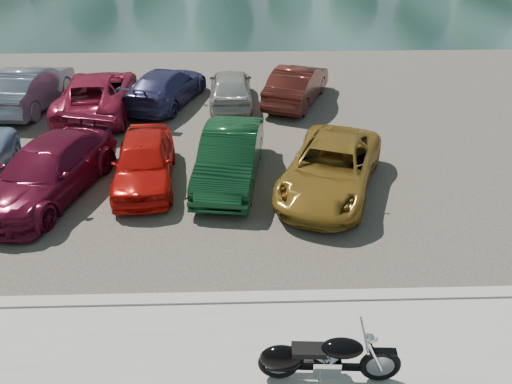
# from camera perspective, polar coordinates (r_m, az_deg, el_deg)

# --- Properties ---
(kerb) EXTENTS (60.00, 0.30, 0.14)m
(kerb) POSITION_cam_1_polar(r_m,az_deg,el_deg) (10.20, 3.06, -12.03)
(kerb) COLOR #9D9B94
(kerb) RESTS_ON ground
(parking_lot) EXTENTS (60.00, 18.00, 0.04)m
(parking_lot) POSITION_cam_1_polar(r_m,az_deg,el_deg) (17.86, 0.87, 8.00)
(parking_lot) COLOR #3C3830
(parking_lot) RESTS_ON ground
(motorcycle) EXTENTS (2.33, 0.75, 1.05)m
(motorcycle) POSITION_cam_1_polar(r_m,az_deg,el_deg) (8.56, 6.89, -18.37)
(motorcycle) COLOR black
(motorcycle) RESTS_ON promenade
(car_3) EXTENTS (3.19, 5.20, 1.41)m
(car_3) POSITION_cam_1_polar(r_m,az_deg,el_deg) (14.22, -22.65, 2.27)
(car_3) COLOR maroon
(car_3) RESTS_ON parking_lot
(car_4) EXTENTS (1.90, 4.04, 1.34)m
(car_4) POSITION_cam_1_polar(r_m,az_deg,el_deg) (14.03, -12.69, 3.49)
(car_4) COLOR red
(car_4) RESTS_ON parking_lot
(car_5) EXTENTS (2.05, 4.51, 1.43)m
(car_5) POSITION_cam_1_polar(r_m,az_deg,el_deg) (13.84, -3.01, 4.09)
(car_5) COLOR #0F381B
(car_5) RESTS_ON parking_lot
(car_6) EXTENTS (3.75, 5.24, 1.33)m
(car_6) POSITION_cam_1_polar(r_m,az_deg,el_deg) (13.48, 8.53, 2.73)
(car_6) COLOR olive
(car_6) RESTS_ON parking_lot
(car_9) EXTENTS (2.09, 4.76, 1.52)m
(car_9) POSITION_cam_1_polar(r_m,az_deg,el_deg) (20.70, -24.40, 10.85)
(car_9) COLOR slate
(car_9) RESTS_ON parking_lot
(car_10) EXTENTS (2.72, 5.36, 1.45)m
(car_10) POSITION_cam_1_polar(r_m,az_deg,el_deg) (19.31, -17.72, 10.71)
(car_10) COLOR maroon
(car_10) RESTS_ON parking_lot
(car_11) EXTENTS (3.14, 4.90, 1.32)m
(car_11) POSITION_cam_1_polar(r_m,az_deg,el_deg) (19.58, -10.22, 11.76)
(car_11) COLOR navy
(car_11) RESTS_ON parking_lot
(car_12) EXTENTS (1.66, 3.96, 1.34)m
(car_12) POSITION_cam_1_polar(r_m,az_deg,el_deg) (19.26, -2.91, 11.91)
(car_12) COLOR #A1A19D
(car_12) RESTS_ON parking_lot
(car_13) EXTENTS (2.96, 4.51, 1.40)m
(car_13) POSITION_cam_1_polar(r_m,az_deg,el_deg) (19.48, 4.72, 12.17)
(car_13) COLOR #4A1813
(car_13) RESTS_ON parking_lot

